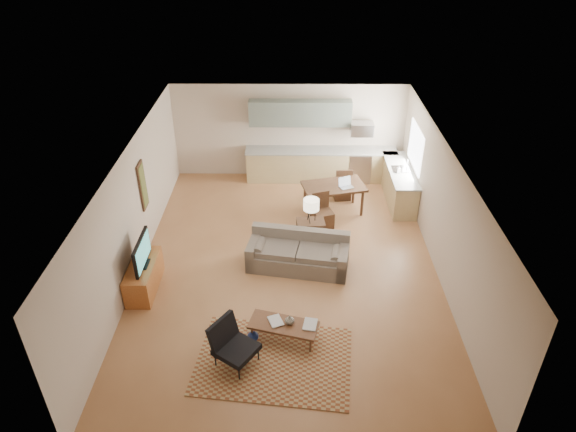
{
  "coord_description": "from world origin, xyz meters",
  "views": [
    {
      "loc": [
        0.07,
        -9.03,
        6.98
      ],
      "look_at": [
        0.0,
        0.3,
        1.15
      ],
      "focal_mm": 32.0,
      "sensor_mm": 36.0,
      "label": 1
    }
  ],
  "objects_px": {
    "console_table": "(310,235)",
    "coffee_table": "(284,331)",
    "sofa": "(298,252)",
    "dining_table": "(333,199)",
    "tv_credenza": "(144,276)",
    "armchair": "(236,346)"
  },
  "relations": [
    {
      "from": "sofa",
      "to": "dining_table",
      "type": "xyz_separation_m",
      "value": [
        0.92,
        2.34,
        -0.01
      ]
    },
    {
      "from": "armchair",
      "to": "tv_credenza",
      "type": "bearing_deg",
      "value": 80.55
    },
    {
      "from": "armchair",
      "to": "sofa",
      "type": "bearing_deg",
      "value": 12.9
    },
    {
      "from": "armchair",
      "to": "console_table",
      "type": "distance_m",
      "value": 3.77
    },
    {
      "from": "sofa",
      "to": "console_table",
      "type": "xyz_separation_m",
      "value": [
        0.29,
        0.73,
        -0.03
      ]
    },
    {
      "from": "tv_credenza",
      "to": "dining_table",
      "type": "xyz_separation_m",
      "value": [
        4.12,
        3.1,
        0.08
      ]
    },
    {
      "from": "dining_table",
      "to": "armchair",
      "type": "bearing_deg",
      "value": -124.82
    },
    {
      "from": "armchair",
      "to": "tv_credenza",
      "type": "distance_m",
      "value": 2.92
    },
    {
      "from": "armchair",
      "to": "console_table",
      "type": "xyz_separation_m",
      "value": [
        1.38,
        3.5,
        -0.06
      ]
    },
    {
      "from": "tv_credenza",
      "to": "dining_table",
      "type": "height_order",
      "value": "dining_table"
    },
    {
      "from": "coffee_table",
      "to": "armchair",
      "type": "distance_m",
      "value": 1.02
    },
    {
      "from": "coffee_table",
      "to": "armchair",
      "type": "bearing_deg",
      "value": -128.91
    },
    {
      "from": "console_table",
      "to": "coffee_table",
      "type": "bearing_deg",
      "value": -106.47
    },
    {
      "from": "tv_credenza",
      "to": "dining_table",
      "type": "relative_size",
      "value": 0.87
    },
    {
      "from": "coffee_table",
      "to": "armchair",
      "type": "height_order",
      "value": "armchair"
    },
    {
      "from": "coffee_table",
      "to": "dining_table",
      "type": "xyz_separation_m",
      "value": [
        1.2,
        4.53,
        0.2
      ]
    },
    {
      "from": "tv_credenza",
      "to": "console_table",
      "type": "xyz_separation_m",
      "value": [
        3.49,
        1.49,
        0.06
      ]
    },
    {
      "from": "sofa",
      "to": "coffee_table",
      "type": "relative_size",
      "value": 1.8
    },
    {
      "from": "sofa",
      "to": "tv_credenza",
      "type": "xyz_separation_m",
      "value": [
        -3.2,
        -0.76,
        -0.09
      ]
    },
    {
      "from": "coffee_table",
      "to": "sofa",
      "type": "bearing_deg",
      "value": 97.74
    },
    {
      "from": "coffee_table",
      "to": "dining_table",
      "type": "bearing_deg",
      "value": 90.24
    },
    {
      "from": "coffee_table",
      "to": "console_table",
      "type": "xyz_separation_m",
      "value": [
        0.57,
        2.92,
        0.18
      ]
    }
  ]
}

